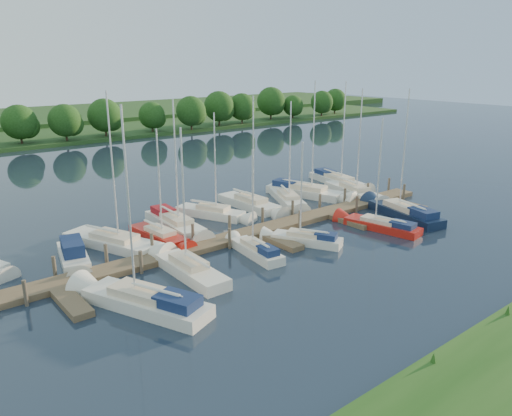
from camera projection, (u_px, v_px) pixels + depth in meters
ground at (329, 264)px, 34.50m from camera, size 260.00×260.00×0.00m
dock at (262, 234)px, 39.90m from camera, size 40.00×6.00×0.40m
mooring_pilings at (253, 226)px, 40.63m from camera, size 38.24×2.84×2.00m
far_shore at (25, 135)px, 90.44m from camera, size 180.00×30.00×0.60m
treeline at (25, 122)px, 77.70m from camera, size 146.21×8.99×8.27m
motorboat at (74, 257)px, 34.67m from camera, size 2.86×6.15×2.01m
sailboat_n_2 at (117, 244)px, 37.48m from camera, size 5.12×9.39×11.97m
sailboat_n_3 at (161, 237)px, 38.88m from camera, size 2.24×7.14×9.11m
sailboat_n_4 at (176, 225)px, 41.62m from camera, size 2.42×8.73×11.11m
sailboat_n_5 at (214, 214)px, 44.67m from camera, size 4.36×7.33×9.71m
sailboat_n_6 at (251, 205)px, 47.28m from camera, size 2.26×8.52×10.95m
sailboat_n_7 at (288, 200)px, 49.13m from camera, size 4.76×7.86×10.21m
sailboat_n_8 at (307, 193)px, 51.49m from camera, size 4.72×9.49×12.08m
sailboat_n_9 at (355, 193)px, 51.54m from camera, size 3.90×8.92×11.33m
sailboat_n_10 at (339, 182)px, 56.28m from camera, size 3.64×9.46×11.78m
sailboat_s_0 at (142, 303)px, 28.36m from camera, size 5.14×9.18×11.89m
sailboat_s_1 at (189, 271)px, 32.70m from camera, size 1.89×7.73×10.12m
sailboat_s_2 at (256, 251)px, 36.02m from camera, size 2.04×6.20×8.04m
sailboat_s_3 at (305, 240)px, 38.28m from camera, size 3.98×6.06×8.18m
sailboat_s_4 at (379, 226)px, 41.54m from camera, size 2.95×7.56×9.47m
sailboat_s_5 at (403, 213)px, 44.66m from camera, size 3.88×9.21×11.72m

